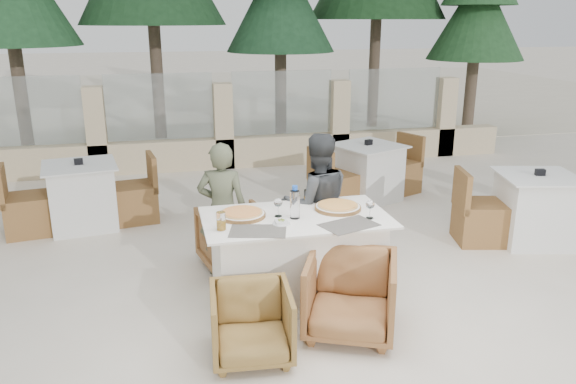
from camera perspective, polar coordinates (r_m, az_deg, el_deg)
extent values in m
plane|color=beige|center=(5.09, 0.29, -10.89)|extent=(80.00, 80.00, 0.00)
cube|color=beige|center=(18.55, -9.96, 9.56)|extent=(30.00, 16.00, 0.01)
cone|color=#1D4527|center=(11.84, -0.78, 17.72)|extent=(2.20, 2.20, 5.00)
cone|color=#234E26|center=(12.69, 18.62, 15.70)|extent=(1.98, 1.98, 4.50)
cube|color=#5F5A51|center=(4.50, -3.07, -3.98)|extent=(0.51, 0.40, 0.00)
cube|color=#5D5850|center=(4.65, 6.22, -3.34)|extent=(0.52, 0.43, 0.00)
cylinder|color=orange|center=(4.83, -4.70, -2.21)|extent=(0.50, 0.50, 0.05)
cylinder|color=orange|center=(5.01, 5.08, -1.47)|extent=(0.49, 0.49, 0.05)
cylinder|color=#BBDDF6|center=(4.74, 0.70, -1.04)|extent=(0.10, 0.10, 0.29)
cylinder|color=gold|center=(4.53, -6.81, -2.95)|extent=(0.10, 0.10, 0.15)
cylinder|color=#C47D1B|center=(5.15, 1.97, -0.47)|extent=(0.08, 0.08, 0.13)
imported|color=brown|center=(5.64, -5.45, -4.69)|extent=(0.76, 0.78, 0.60)
imported|color=brown|center=(5.85, 2.29, -4.14)|extent=(0.73, 0.74, 0.53)
imported|color=olive|center=(4.20, -3.73, -13.19)|extent=(0.63, 0.64, 0.54)
imported|color=#946136|center=(4.50, 6.35, -10.40)|extent=(0.91, 0.93, 0.64)
imported|color=#565B42|center=(5.38, -6.67, -1.81)|extent=(0.55, 0.44, 1.31)
imported|color=#383B3D|center=(5.36, 2.96, -1.32)|extent=(0.69, 0.54, 1.39)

